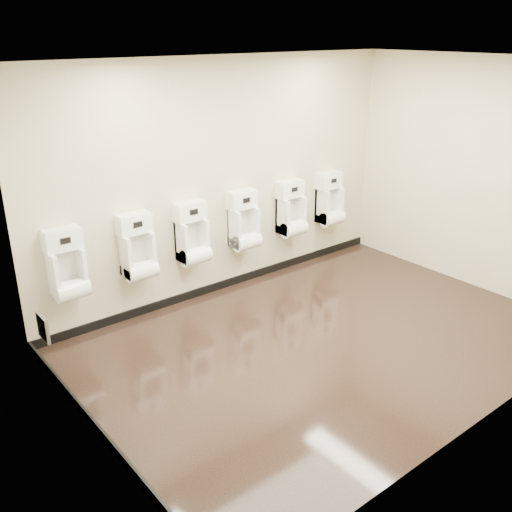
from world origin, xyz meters
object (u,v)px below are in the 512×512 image
Objects in this scene: urinal_0 at (67,270)px; urinal_4 at (291,213)px; urinal_1 at (138,252)px; urinal_3 at (244,225)px; access_panel at (43,328)px; urinal_2 at (192,238)px; urinal_5 at (330,203)px.

urinal_4 is (3.01, 0.00, 0.00)m from urinal_0.
urinal_4 is at bearing 0.00° from urinal_1.
urinal_0 and urinal_3 have the same top height.
urinal_2 reaches higher than access_panel.
urinal_3 is (1.45, 0.00, 0.00)m from urinal_1.
urinal_5 is (2.24, 0.00, 0.00)m from urinal_2.
urinal_1 is at bearing 180.00° from urinal_5.
access_panel is at bearing -167.56° from urinal_2.
access_panel is 1.99m from urinal_2.
access_panel is 0.35× the size of urinal_0.
urinal_0 is 1.00× the size of urinal_3.
urinal_2 is 1.00× the size of urinal_4.
urinal_2 is 2.24m from urinal_5.
access_panel is 0.69m from urinal_0.
urinal_0 is 2.23m from urinal_3.
urinal_4 and urinal_5 have the same top height.
access_panel is at bearing -170.98° from urinal_3.
urinal_0 is at bearing 180.00° from urinal_5.
urinal_5 is at bearing 0.00° from urinal_1.
access_panel is 0.35× the size of urinal_5.
urinal_3 is at bearing 9.02° from access_panel.
urinal_5 is at bearing 5.81° from access_panel.
urinal_1 is 2.22m from urinal_4.
urinal_3 is at bearing 0.00° from urinal_0.
urinal_1 is at bearing 180.00° from urinal_4.
urinal_2 is at bearing 180.00° from urinal_5.
urinal_0 is 1.00× the size of urinal_1.
access_panel is 3.49m from urinal_4.
urinal_0 is 1.48m from urinal_2.
access_panel is 0.35× the size of urinal_2.
urinal_0 is 0.78m from urinal_1.
access_panel is at bearing -172.99° from urinal_4.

